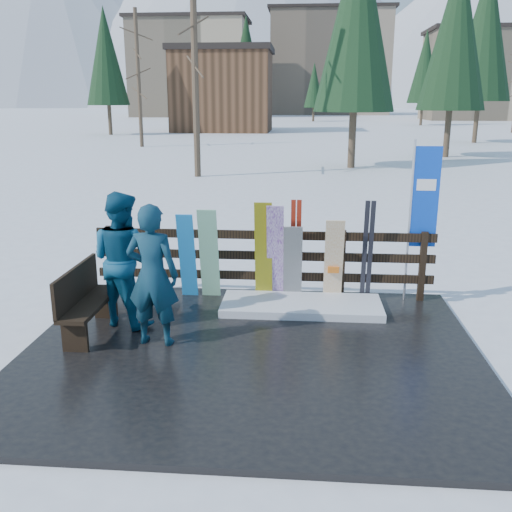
# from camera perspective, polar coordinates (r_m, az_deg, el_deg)

# --- Properties ---
(ground) EXTENTS (700.00, 700.00, 0.00)m
(ground) POSITION_cam_1_polar(r_m,az_deg,el_deg) (7.64, -0.49, -9.98)
(ground) COLOR white
(ground) RESTS_ON ground
(deck) EXTENTS (6.00, 5.00, 0.08)m
(deck) POSITION_cam_1_polar(r_m,az_deg,el_deg) (7.63, -0.49, -9.71)
(deck) COLOR black
(deck) RESTS_ON ground
(fence) EXTENTS (5.60, 0.10, 1.15)m
(fence) POSITION_cam_1_polar(r_m,az_deg,el_deg) (9.45, 0.71, -0.19)
(fence) COLOR black
(fence) RESTS_ON deck
(snow_patch) EXTENTS (2.50, 1.00, 0.12)m
(snow_patch) POSITION_cam_1_polar(r_m,az_deg,el_deg) (9.04, 4.57, -4.96)
(snow_patch) COLOR white
(snow_patch) RESTS_ON deck
(bench) EXTENTS (0.41, 1.50, 0.97)m
(bench) POSITION_cam_1_polar(r_m,az_deg,el_deg) (8.31, -16.76, -4.12)
(bench) COLOR black
(bench) RESTS_ON deck
(snowboard_0) EXTENTS (0.27, 0.34, 1.45)m
(snowboard_0) POSITION_cam_1_polar(r_m,az_deg,el_deg) (9.38, -6.89, -0.00)
(snowboard_0) COLOR #208CE5
(snowboard_0) RESTS_ON deck
(snowboard_1) EXTENTS (0.31, 0.36, 1.53)m
(snowboard_1) POSITION_cam_1_polar(r_m,az_deg,el_deg) (9.31, -4.72, 0.19)
(snowboard_1) COLOR white
(snowboard_1) RESTS_ON deck
(snowboard_2) EXTENTS (0.28, 0.33, 1.66)m
(snowboard_2) POSITION_cam_1_polar(r_m,az_deg,el_deg) (9.19, 0.75, 0.45)
(snowboard_2) COLOR yellow
(snowboard_2) RESTS_ON deck
(snowboard_3) EXTENTS (0.27, 0.40, 1.61)m
(snowboard_3) POSITION_cam_1_polar(r_m,az_deg,el_deg) (9.18, 1.94, 0.29)
(snowboard_3) COLOR white
(snowboard_3) RESTS_ON deck
(snowboard_4) EXTENTS (0.30, 0.33, 1.28)m
(snowboard_4) POSITION_cam_1_polar(r_m,az_deg,el_deg) (9.22, 3.69, -0.75)
(snowboard_4) COLOR black
(snowboard_4) RESTS_ON deck
(snowboard_5) EXTENTS (0.30, 0.34, 1.39)m
(snowboard_5) POSITION_cam_1_polar(r_m,az_deg,el_deg) (9.22, 7.77, -0.50)
(snowboard_5) COLOR white
(snowboard_5) RESTS_ON deck
(ski_pair_a) EXTENTS (0.16, 0.27, 1.69)m
(ski_pair_a) POSITION_cam_1_polar(r_m,az_deg,el_deg) (9.23, 3.99, 0.59)
(ski_pair_a) COLOR #A32514
(ski_pair_a) RESTS_ON deck
(ski_pair_b) EXTENTS (0.17, 0.22, 1.69)m
(ski_pair_b) POSITION_cam_1_polar(r_m,az_deg,el_deg) (9.29, 11.09, 0.43)
(ski_pair_b) COLOR black
(ski_pair_b) RESTS_ON deck
(rental_flag) EXTENTS (0.45, 0.04, 2.60)m
(rental_flag) POSITION_cam_1_polar(r_m,az_deg,el_deg) (9.46, 16.22, 5.09)
(rental_flag) COLOR silver
(rental_flag) RESTS_ON deck
(person_front) EXTENTS (0.73, 0.51, 1.92)m
(person_front) POSITION_cam_1_polar(r_m,az_deg,el_deg) (7.63, -10.31, -1.91)
(person_front) COLOR #124A57
(person_front) RESTS_ON deck
(person_back) EXTENTS (1.17, 1.06, 1.96)m
(person_back) POSITION_cam_1_polar(r_m,az_deg,el_deg) (8.41, -13.25, -0.31)
(person_back) COLOR navy
(person_back) RESTS_ON deck
(resort_buildings) EXTENTS (73.00, 87.60, 22.60)m
(resort_buildings) POSITION_cam_1_polar(r_m,az_deg,el_deg) (122.46, 5.17, 18.36)
(resort_buildings) COLOR tan
(resort_buildings) RESTS_ON ground
(trees) EXTENTS (42.14, 68.65, 12.67)m
(trees) POSITION_cam_1_polar(r_m,az_deg,el_deg) (55.23, 8.15, 17.70)
(trees) COLOR #382B1E
(trees) RESTS_ON ground
(mountains) EXTENTS (520.00, 260.00, 120.00)m
(mountains) POSITION_cam_1_polar(r_m,az_deg,el_deg) (338.74, 3.05, 23.30)
(mountains) COLOR white
(mountains) RESTS_ON ground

